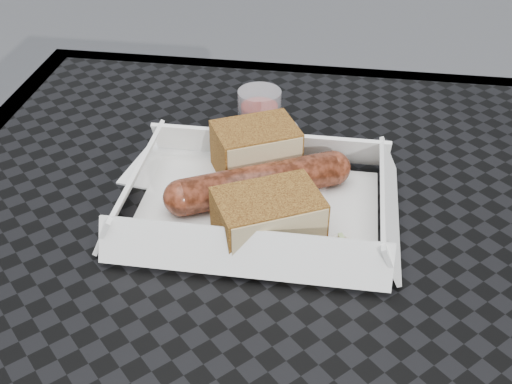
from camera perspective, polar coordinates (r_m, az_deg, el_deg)
patio_table at (r=0.59m, az=5.79°, el=-12.71°), size 0.80×0.80×0.74m
food_tray at (r=0.59m, az=0.14°, el=-1.62°), size 0.22×0.15×0.00m
bratwurst at (r=0.60m, az=0.34°, el=0.86°), size 0.17×0.10×0.03m
bread_near at (r=0.63m, az=-0.02°, el=3.83°), size 0.10×0.09×0.05m
bread_far at (r=0.55m, az=1.08°, el=-2.29°), size 0.10×0.09×0.04m
veg_garnish at (r=0.55m, az=7.08°, el=-5.47°), size 0.03×0.03×0.00m
napkin at (r=0.67m, az=-5.40°, el=2.73°), size 0.14×0.14×0.00m
condiment_cup_sauce at (r=0.74m, az=0.31°, el=7.90°), size 0.05×0.05×0.03m
condiment_cup_empty at (r=0.67m, az=1.63°, el=4.61°), size 0.05×0.05×0.03m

